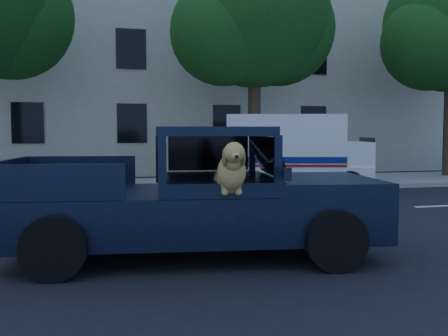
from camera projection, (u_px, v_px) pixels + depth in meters
name	position (u px, v px, depth m)	size (l,w,h in m)	color
ground	(124.00, 260.00, 7.22)	(120.00, 120.00, 0.00)	black
far_sidewalk	(110.00, 187.00, 16.11)	(60.00, 4.00, 0.15)	gray
lane_stripes	(209.00, 216.00, 10.99)	(21.60, 0.14, 0.01)	silver
street_tree_mid	(255.00, 21.00, 17.33)	(6.00, 5.20, 8.60)	#332619
building_main	(170.00, 76.00, 23.58)	(26.00, 6.00, 9.00)	beige
pickup_truck	(189.00, 213.00, 7.39)	(5.60, 3.08, 1.92)	black
mail_truck	(293.00, 158.00, 15.50)	(4.71, 3.17, 2.37)	silver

